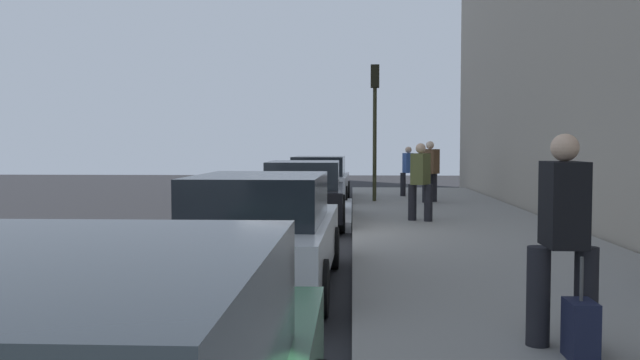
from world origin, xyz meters
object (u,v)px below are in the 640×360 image
(pedestrian_brown_coat, at_px, (430,170))
(traffic_light_pole, at_px, (375,109))
(rolling_suitcase, at_px, (581,330))
(parked_car_white, at_px, (262,232))
(parked_car_silver, at_px, (319,180))
(pedestrian_olive_coat, at_px, (420,180))
(pedestrian_black_coat, at_px, (563,233))
(pedestrian_blue_coat, at_px, (408,170))
(parked_car_black, at_px, (304,194))

(pedestrian_brown_coat, height_order, traffic_light_pole, traffic_light_pole)
(traffic_light_pole, relative_size, rolling_suitcase, 4.98)
(rolling_suitcase, bearing_deg, parked_car_white, 43.14)
(parked_car_white, relative_size, parked_car_silver, 1.04)
(pedestrian_olive_coat, distance_m, rolling_suitcase, 10.08)
(pedestrian_black_coat, xyz_separation_m, traffic_light_pole, (15.11, 1.14, 1.86))
(pedestrian_brown_coat, distance_m, traffic_light_pole, 2.51)
(pedestrian_black_coat, relative_size, traffic_light_pole, 0.44)
(parked_car_white, bearing_deg, traffic_light_pole, -8.68)
(pedestrian_olive_coat, height_order, rolling_suitcase, pedestrian_olive_coat)
(pedestrian_black_coat, distance_m, pedestrian_blue_coat, 17.21)
(parked_car_silver, relative_size, pedestrian_brown_coat, 2.45)
(parked_car_white, bearing_deg, pedestrian_black_coat, -133.85)
(pedestrian_blue_coat, xyz_separation_m, traffic_light_pole, (-2.10, 1.21, 1.95))
(parked_car_black, height_order, traffic_light_pole, traffic_light_pole)
(parked_car_silver, bearing_deg, parked_car_black, 179.60)
(pedestrian_olive_coat, bearing_deg, parked_car_silver, 22.35)
(pedestrian_black_coat, bearing_deg, parked_car_silver, 10.21)
(pedestrian_black_coat, height_order, traffic_light_pole, traffic_light_pole)
(parked_car_white, xyz_separation_m, parked_car_silver, (13.19, -0.11, -0.00))
(parked_car_silver, bearing_deg, rolling_suitcase, -169.88)
(pedestrian_black_coat, xyz_separation_m, rolling_suitcase, (-0.36, -0.04, -0.74))
(pedestrian_black_coat, distance_m, traffic_light_pole, 15.26)
(traffic_light_pole, bearing_deg, parked_car_silver, 61.11)
(pedestrian_olive_coat, height_order, pedestrian_brown_coat, pedestrian_brown_coat)
(parked_car_white, distance_m, pedestrian_brown_coat, 12.39)
(parked_car_silver, relative_size, pedestrian_black_coat, 2.46)
(pedestrian_brown_coat, distance_m, pedestrian_blue_coat, 2.49)
(parked_car_white, relative_size, pedestrian_brown_coat, 2.56)
(pedestrian_olive_coat, height_order, pedestrian_blue_coat, pedestrian_olive_coat)
(parked_car_silver, xyz_separation_m, pedestrian_brown_coat, (-1.31, -3.41, 0.38))
(pedestrian_black_coat, bearing_deg, pedestrian_olive_coat, 1.58)
(pedestrian_blue_coat, bearing_deg, parked_car_white, 167.88)
(rolling_suitcase, bearing_deg, parked_car_silver, 10.12)
(parked_car_white, bearing_deg, pedestrian_olive_coat, -21.94)
(parked_car_black, relative_size, pedestrian_olive_coat, 2.39)
(traffic_light_pole, bearing_deg, parked_car_white, 171.32)
(parked_car_white, height_order, pedestrian_black_coat, pedestrian_black_coat)
(parked_car_black, bearing_deg, parked_car_silver, -0.40)
(pedestrian_brown_coat, distance_m, rolling_suitcase, 15.15)
(pedestrian_brown_coat, relative_size, pedestrian_blue_coat, 1.10)
(parked_car_white, height_order, pedestrian_olive_coat, pedestrian_olive_coat)
(parked_car_white, distance_m, traffic_light_pole, 12.56)
(pedestrian_black_coat, bearing_deg, traffic_light_pole, 4.31)
(parked_car_silver, distance_m, pedestrian_olive_coat, 6.92)
(pedestrian_brown_coat, bearing_deg, pedestrian_olive_coat, 171.20)
(parked_car_black, height_order, rolling_suitcase, parked_car_black)
(pedestrian_brown_coat, xyz_separation_m, pedestrian_blue_coat, (2.44, 0.45, -0.09))
(pedestrian_brown_coat, relative_size, traffic_light_pole, 0.44)
(parked_car_black, distance_m, parked_car_silver, 6.28)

